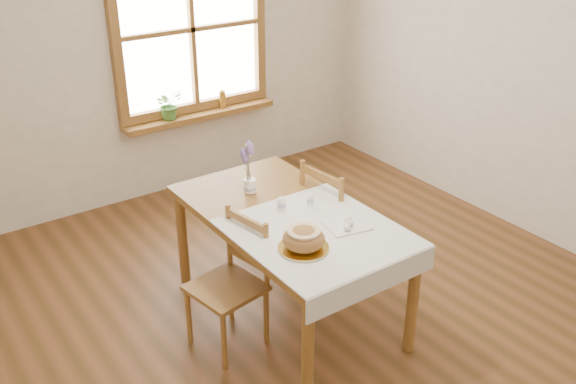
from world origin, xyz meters
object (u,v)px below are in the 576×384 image
(bread_plate, at_px, (304,248))
(flower_vase, at_px, (250,187))
(chair_left, at_px, (226,286))
(chair_right, at_px, (340,221))
(dining_table, at_px, (288,225))

(bread_plate, relative_size, flower_vase, 3.12)
(chair_left, bearing_deg, chair_right, 89.93)
(chair_left, xyz_separation_m, bread_plate, (0.30, -0.37, 0.34))
(dining_table, height_order, chair_right, chair_right)
(flower_vase, bearing_deg, dining_table, -84.33)
(chair_right, distance_m, flower_vase, 0.71)
(chair_left, relative_size, flower_vase, 9.51)
(chair_right, bearing_deg, bread_plate, 120.86)
(dining_table, distance_m, chair_right, 0.60)
(chair_right, xyz_separation_m, flower_vase, (-0.58, 0.25, 0.33))
(dining_table, relative_size, chair_left, 1.89)
(bread_plate, distance_m, flower_vase, 0.81)
(chair_left, relative_size, bread_plate, 3.05)
(chair_right, bearing_deg, chair_left, 93.63)
(dining_table, xyz_separation_m, chair_left, (-0.49, -0.04, -0.24))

